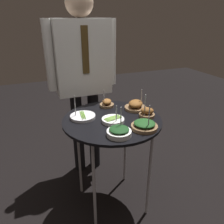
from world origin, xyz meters
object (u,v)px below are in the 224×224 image
bowl_roast_front_center (107,103)px  bowl_asparagus_back_left (83,116)px  serving_cart (112,126)px  bowl_asparagus_near_rim (113,120)px  bowl_spinach_front_right (144,125)px  bowl_roast_far_rim (147,113)px  waiter_figure (83,67)px  bowl_spinach_mid_right (119,132)px  bowl_roast_center (136,106)px

bowl_roast_front_center → bowl_asparagus_back_left: bearing=-149.1°
serving_cart → bowl_asparagus_back_left: bearing=155.3°
serving_cart → bowl_asparagus_back_left: (-0.19, 0.09, 0.07)m
serving_cart → bowl_asparagus_near_rim: (-0.01, -0.05, 0.07)m
bowl_asparagus_back_left → bowl_roast_front_center: 0.27m
bowl_roast_front_center → bowl_spinach_front_right: bowl_spinach_front_right is taller
bowl_roast_far_rim → bowl_spinach_front_right: (-0.11, -0.15, -0.01)m
serving_cart → bowl_spinach_front_right: bowl_spinach_front_right is taller
bowl_roast_far_rim → bowl_asparagus_near_rim: bearing=178.5°
bowl_asparagus_back_left → bowl_roast_far_rim: bearing=-18.7°
serving_cart → waiter_figure: size_ratio=0.47×
bowl_spinach_mid_right → bowl_asparagus_back_left: (-0.14, 0.32, -0.01)m
bowl_asparagus_back_left → waiter_figure: waiter_figure is taller
bowl_spinach_front_right → bowl_roast_front_center: bearing=101.7°
bowl_asparagus_back_left → bowl_spinach_front_right: bearing=-42.8°
waiter_figure → bowl_asparagus_near_rim: bearing=-85.4°
serving_cart → bowl_spinach_front_right: size_ratio=4.32×
bowl_asparagus_near_rim → bowl_spinach_mid_right: 0.18m
bowl_asparagus_near_rim → bowl_roast_center: (0.24, 0.14, 0.02)m
bowl_spinach_mid_right → bowl_roast_center: bowl_spinach_mid_right is taller
serving_cart → bowl_spinach_front_right: 0.26m
bowl_roast_front_center → bowl_spinach_mid_right: bearing=-101.3°
serving_cart → bowl_roast_center: bearing=21.6°
bowl_spinach_mid_right → bowl_roast_far_rim: 0.34m
bowl_spinach_mid_right → waiter_figure: size_ratio=0.10×
bowl_roast_front_center → serving_cart: bearing=-101.3°
bowl_asparagus_near_rim → waiter_figure: bearing=94.6°
bowl_roast_center → bowl_spinach_front_right: size_ratio=0.96×
bowl_spinach_mid_right → bowl_roast_far_rim: bowl_roast_far_rim is taller
bowl_asparagus_near_rim → bowl_roast_front_center: bearing=78.1°
bowl_roast_front_center → bowl_roast_center: (0.18, -0.13, 0.00)m
bowl_spinach_front_right → waiter_figure: bearing=104.8°
bowl_roast_far_rim → bowl_roast_front_center: bowl_roast_far_rim is taller
bowl_roast_center → bowl_spinach_mid_right: bearing=-130.5°
bowl_roast_front_center → bowl_spinach_front_right: (0.09, -0.44, -0.00)m
bowl_roast_far_rim → bowl_roast_center: bearing=94.9°
serving_cart → bowl_spinach_mid_right: 0.25m
bowl_spinach_mid_right → waiter_figure: 0.79m
bowl_asparagus_near_rim → bowl_roast_center: bearing=30.5°
bowl_asparagus_near_rim → bowl_roast_far_rim: (0.25, -0.01, 0.01)m
bowl_roast_far_rim → waiter_figure: 0.69m
bowl_roast_far_rim → serving_cart: bearing=166.2°
bowl_spinach_front_right → bowl_roast_center: bearing=72.9°
bowl_roast_front_center → waiter_figure: bearing=109.2°
waiter_figure → serving_cart: bearing=-83.5°
bowl_asparagus_back_left → bowl_roast_far_rim: size_ratio=1.02×
serving_cart → bowl_roast_front_center: bowl_roast_front_center is taller
bowl_roast_center → bowl_roast_front_center: bearing=144.0°
serving_cart → bowl_roast_front_center: (0.04, 0.22, 0.08)m
bowl_asparagus_near_rim → bowl_roast_center: bowl_roast_center is taller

